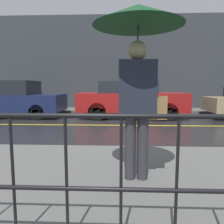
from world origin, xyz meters
TOP-DOWN VIEW (x-y plane):
  - ground_plane at (0.00, 0.00)m, footprint 80.00×80.00m
  - sidewalk_near at (0.00, -4.69)m, footprint 28.00×3.09m
  - sidewalk_far at (0.00, 3.98)m, footprint 28.00×1.66m
  - lane_marking at (0.00, 0.00)m, footprint 25.20×0.12m
  - building_storefront at (0.00, 4.96)m, footprint 28.00×0.30m
  - railing_foreground at (-0.00, -5.99)m, footprint 12.00×0.04m
  - pedestrian at (0.20, -4.74)m, footprint 1.13×1.13m
  - car_navy at (-4.83, 1.92)m, footprint 4.35×1.86m
  - car_red at (0.41, 1.92)m, footprint 4.57×1.91m

SIDE VIEW (x-z plane):
  - ground_plane at x=0.00m, z-range 0.00..0.00m
  - lane_marking at x=0.00m, z-range 0.00..0.01m
  - sidewalk_near at x=0.00m, z-range 0.00..0.15m
  - sidewalk_far at x=0.00m, z-range 0.00..0.15m
  - car_navy at x=-4.83m, z-range 0.00..1.60m
  - railing_foreground at x=0.00m, z-range 0.28..1.32m
  - car_red at x=0.41m, z-range 0.03..1.59m
  - pedestrian at x=0.20m, z-range 0.81..3.03m
  - building_storefront at x=0.00m, z-range 0.00..5.25m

